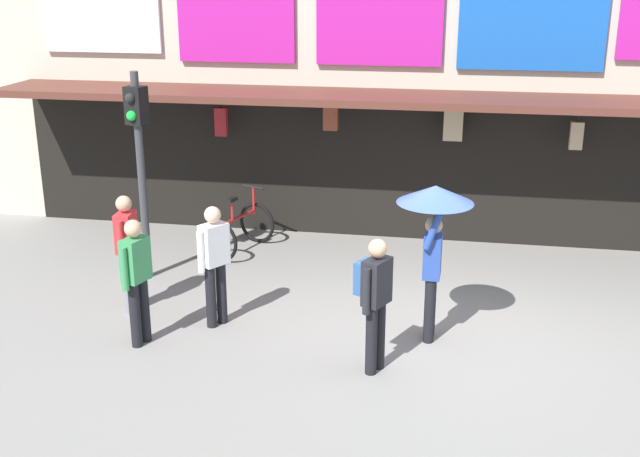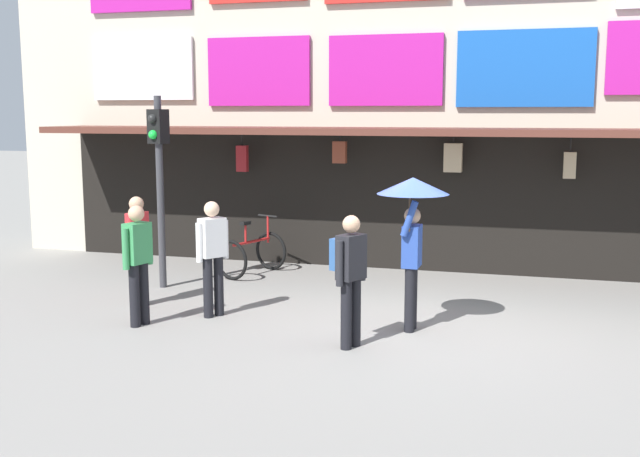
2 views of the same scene
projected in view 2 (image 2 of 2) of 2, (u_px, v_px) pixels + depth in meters
name	position (u px, v px, depth m)	size (l,w,h in m)	color
ground_plane	(416.00, 330.00, 10.29)	(80.00, 80.00, 0.00)	gray
shopfront	(457.00, 56.00, 14.03)	(18.00, 2.60, 8.00)	beige
traffic_light_near	(159.00, 161.00, 12.50)	(0.33, 0.35, 3.20)	#38383D
bicycle_parked	(252.00, 253.00, 13.76)	(1.07, 1.33, 1.05)	black
pedestrian_in_red	(138.00, 245.00, 11.47)	(0.24, 0.53, 1.68)	gray
pedestrian_in_yellow	(213.00, 252.00, 10.86)	(0.38, 0.46, 1.68)	black
pedestrian_in_white	(350.00, 271.00, 9.41)	(0.45, 0.49, 1.68)	black
pedestrian_in_blue	(138.00, 258.00, 10.39)	(0.31, 0.51, 1.68)	black
pedestrian_with_umbrella	(413.00, 210.00, 10.06)	(0.96, 0.96, 2.08)	black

